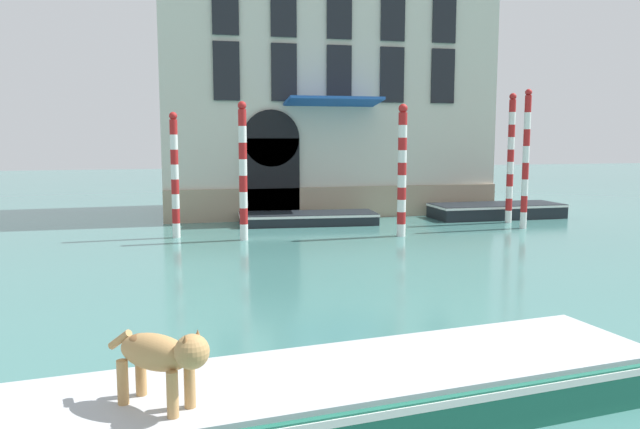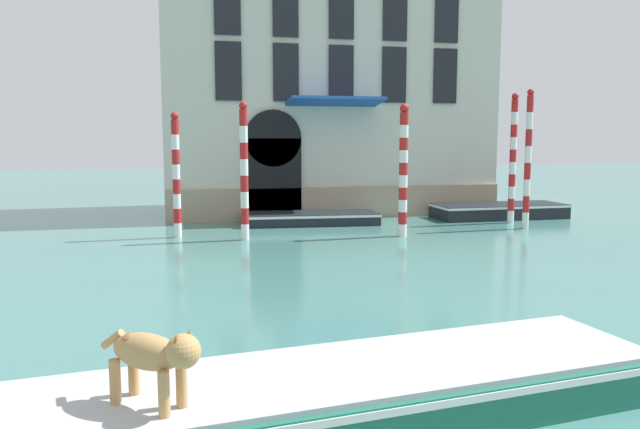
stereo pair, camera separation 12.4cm
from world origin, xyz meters
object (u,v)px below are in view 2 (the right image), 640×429
object	(u,v)px
boat_foreground	(329,394)
boat_moored_far	(499,210)
mooring_pole_3	(513,158)
mooring_pole_4	(528,159)
mooring_pole_1	(244,171)
mooring_pole_2	(403,170)
mooring_pole_0	(176,175)
boat_moored_near_palazzo	(310,218)
dog_on_deck	(154,354)

from	to	relation	value
boat_foreground	boat_moored_far	distance (m)	17.87
mooring_pole_3	mooring_pole_4	size ratio (longest dim) A/B	0.99
mooring_pole_1	mooring_pole_2	xyz separation A→B (m)	(4.75, -0.38, -0.02)
boat_foreground	mooring_pole_1	distance (m)	12.02
boat_moored_far	mooring_pole_3	distance (m)	2.40
mooring_pole_2	mooring_pole_3	bearing A→B (deg)	21.93
boat_moored_far	mooring_pole_0	size ratio (longest dim) A/B	1.31
boat_moored_near_palazzo	mooring_pole_3	bearing A→B (deg)	-5.92
mooring_pole_3	boat_moored_far	bearing A→B (deg)	78.65
mooring_pole_0	mooring_pole_2	distance (m)	6.80
mooring_pole_0	boat_moored_near_palazzo	bearing A→B (deg)	23.03
mooring_pole_4	boat_moored_far	bearing A→B (deg)	79.19
mooring_pole_1	mooring_pole_4	world-z (taller)	mooring_pole_4
dog_on_deck	mooring_pole_0	size ratio (longest dim) A/B	0.25
mooring_pole_0	mooring_pole_4	size ratio (longest dim) A/B	0.82
mooring_pole_3	mooring_pole_4	distance (m)	1.39
mooring_pole_0	mooring_pole_2	bearing A→B (deg)	-10.91
boat_moored_far	mooring_pole_4	size ratio (longest dim) A/B	1.08
mooring_pole_2	mooring_pole_1	bearing A→B (deg)	175.41
dog_on_deck	mooring_pole_1	bearing A→B (deg)	121.30
mooring_pole_3	mooring_pole_0	bearing A→B (deg)	-176.88
boat_foreground	boat_moored_near_palazzo	xyz separation A→B (m)	(2.91, 14.69, -0.08)
dog_on_deck	boat_moored_near_palazzo	xyz separation A→B (m)	(4.70, 15.20, -0.85)
boat_foreground	mooring_pole_3	world-z (taller)	mooring_pole_3
boat_foreground	mooring_pole_3	xyz separation A→B (m)	(9.87, 13.41, 1.97)
mooring_pole_2	mooring_pole_4	distance (m)	4.53
boat_moored_near_palazzo	mooring_pole_0	size ratio (longest dim) A/B	1.29
boat_moored_far	mooring_pole_0	xyz separation A→B (m)	(-11.67, -1.93, 1.61)
mooring_pole_1	boat_moored_near_palazzo	bearing A→B (deg)	47.86
mooring_pole_1	mooring_pole_3	size ratio (longest dim) A/B	0.89
boat_moored_far	mooring_pole_3	world-z (taller)	mooring_pole_3
mooring_pole_4	dog_on_deck	bearing A→B (deg)	-132.25
boat_foreground	mooring_pole_0	world-z (taller)	mooring_pole_0
mooring_pole_2	boat_moored_far	bearing A→B (deg)	32.71
boat_moored_far	mooring_pole_4	bearing A→B (deg)	-100.95
boat_moored_near_palazzo	mooring_pole_3	world-z (taller)	mooring_pole_3
mooring_pole_0	boat_moored_far	bearing A→B (deg)	9.37
mooring_pole_0	boat_foreground	bearing A→B (deg)	-83.12
dog_on_deck	mooring_pole_3	size ratio (longest dim) A/B	0.21
boat_moored_near_palazzo	mooring_pole_4	size ratio (longest dim) A/B	1.07
mooring_pole_0	mooring_pole_4	distance (m)	11.20
mooring_pole_1	mooring_pole_3	world-z (taller)	mooring_pole_3
boat_moored_near_palazzo	mooring_pole_0	xyz separation A→B (m)	(-4.46, -1.89, 1.67)
boat_moored_near_palazzo	mooring_pole_1	xyz separation A→B (m)	(-2.53, -2.80, 1.82)
boat_foreground	mooring_pole_4	size ratio (longest dim) A/B	1.76
boat_moored_far	mooring_pole_2	xyz separation A→B (m)	(-5.00, -3.21, 1.74)
boat_moored_near_palazzo	mooring_pole_2	size ratio (longest dim) A/B	1.21
mooring_pole_4	boat_moored_near_palazzo	bearing A→B (deg)	158.55
dog_on_deck	boat_moored_near_palazzo	world-z (taller)	dog_on_deck
mooring_pole_1	boat_moored_far	bearing A→B (deg)	16.19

